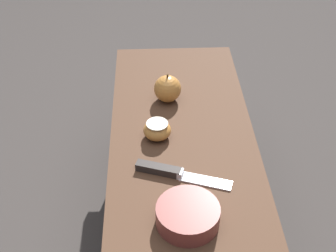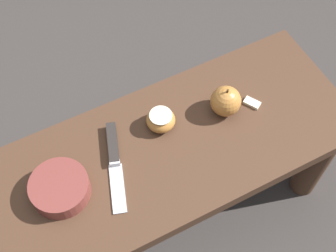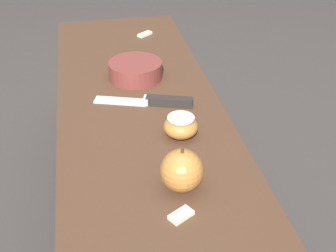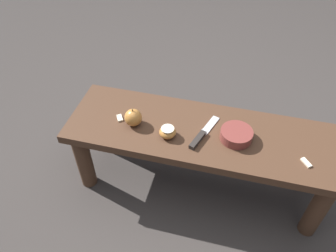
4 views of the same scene
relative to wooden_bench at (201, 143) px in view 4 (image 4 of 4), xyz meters
name	(u,v)px [view 4 (image 4 of 4)]	position (x,y,z in m)	size (l,w,h in m)	color
ground_plane	(196,183)	(0.00, 0.00, -0.31)	(8.00, 8.00, 0.00)	#383330
wooden_bench	(201,143)	(0.00, 0.00, 0.00)	(1.21, 0.38, 0.39)	#472D1E
knife	(201,136)	(0.00, -0.04, 0.09)	(0.10, 0.23, 0.02)	#B7BABF
apple_whole	(133,118)	(-0.30, -0.03, 0.12)	(0.08, 0.08, 0.09)	#B27233
apple_cut	(168,132)	(-0.14, -0.07, 0.10)	(0.07, 0.07, 0.05)	#B27233
apple_slice_near_knife	(120,118)	(-0.38, -0.02, 0.08)	(0.04, 0.05, 0.01)	beige
apple_slice_center	(306,163)	(0.44, -0.08, 0.08)	(0.04, 0.05, 0.01)	beige
bowl	(236,135)	(0.15, -0.01, 0.10)	(0.14, 0.14, 0.04)	brown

